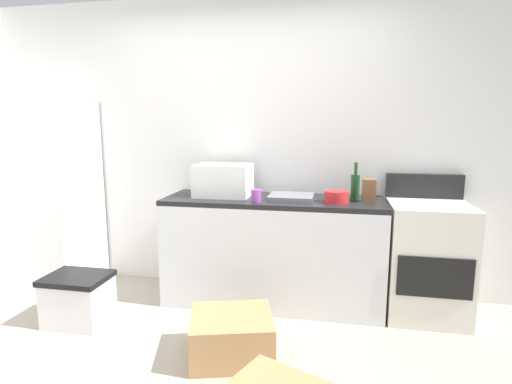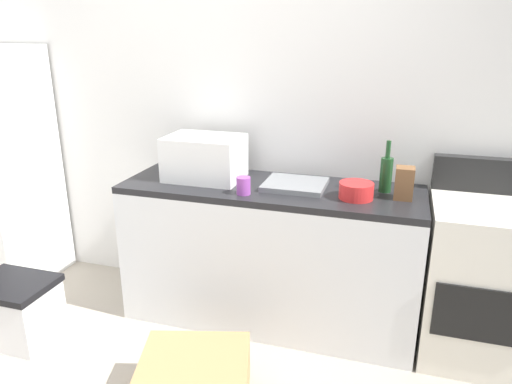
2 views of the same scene
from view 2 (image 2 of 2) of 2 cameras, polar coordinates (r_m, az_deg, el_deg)
wall_back at (r=3.18m, az=-1.78°, el=9.97°), size 5.00×0.10×2.60m
kitchen_counter at (r=3.03m, az=1.67°, el=-7.41°), size 1.80×0.60×0.90m
stove_oven at (r=2.98m, az=25.27°, el=-9.42°), size 0.60×0.61×1.10m
microwave at (r=2.98m, az=-6.16°, el=4.10°), size 0.46×0.34×0.27m
sink_basin at (r=2.84m, az=4.70°, el=0.90°), size 0.36×0.32×0.03m
wine_bottle at (r=2.82m, az=15.30°, el=2.18°), size 0.07×0.07×0.30m
coffee_mug at (r=2.70m, az=-1.51°, el=0.76°), size 0.08×0.08×0.10m
knife_block at (r=2.73m, az=17.30°, el=1.02°), size 0.10×0.10×0.18m
mixing_bowl at (r=2.69m, az=11.90°, el=0.16°), size 0.19×0.19×0.09m
cardboard_box_medium at (r=2.54m, az=-7.32°, el=-21.76°), size 0.63×0.59×0.28m
storage_bin at (r=3.28m, az=-26.74°, el=-12.47°), size 0.46×0.36×0.38m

